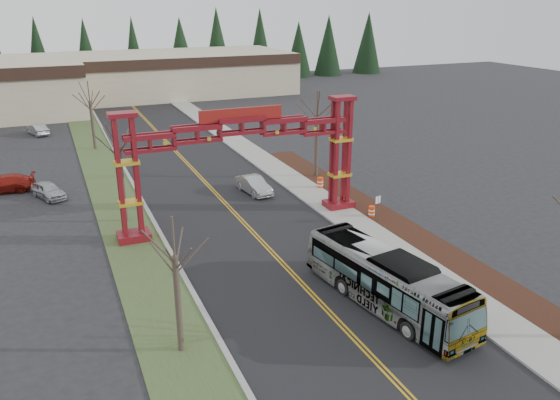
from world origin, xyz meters
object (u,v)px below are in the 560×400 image
silver_sedan (254,185)px  barrel_mid (346,201)px  parked_car_far_a (37,130)px  bare_tree_right_far (317,117)px  retail_building_east (179,73)px  barrel_north (320,183)px  gateway_arch (242,145)px  bare_tree_median_near (175,257)px  bare_tree_median_mid (119,147)px  parked_car_mid_a (4,184)px  barrel_south (372,212)px  street_sign (378,204)px  transit_bus (386,280)px  parked_car_near_a (48,190)px  bare_tree_median_far (90,101)px

silver_sedan → barrel_mid: silver_sedan is taller
parked_car_far_a → bare_tree_right_far: 37.60m
retail_building_east → barrel_north: 57.22m
gateway_arch → bare_tree_median_near: bearing=-120.3°
silver_sedan → bare_tree_median_mid: (-11.07, -2.32, 5.02)m
silver_sedan → parked_car_mid_a: size_ratio=0.85×
gateway_arch → barrel_south: bearing=-16.7°
parked_car_mid_a → parked_car_far_a: parked_car_mid_a is taller
bare_tree_median_near → barrel_mid: size_ratio=7.56×
barrel_mid → silver_sedan: bearing=134.1°
bare_tree_median_near → street_sign: bearing=30.2°
street_sign → silver_sedan: bearing=122.4°
transit_bus → silver_sedan: 20.10m
silver_sedan → bare_tree_median_near: size_ratio=0.63×
transit_bus → barrel_south: transit_bus is taller
silver_sedan → barrel_north: 5.89m
silver_sedan → parked_car_near_a: bearing=153.1°
bare_tree_median_far → bare_tree_median_near: bearing=-90.0°
parked_car_mid_a → bare_tree_right_far: bare_tree_right_far is taller
silver_sedan → street_sign: 11.52m
street_sign → barrel_mid: size_ratio=2.24×
gateway_arch → bare_tree_median_mid: gateway_arch is taller
transit_bus → parked_car_near_a: transit_bus is taller
bare_tree_median_far → barrel_mid: 31.73m
parked_car_near_a → barrel_mid: (21.90, -11.43, -0.22)m
transit_bus → street_sign: transit_bus is taller
transit_bus → parked_car_mid_a: bearing=115.4°
retail_building_east → parked_car_far_a: retail_building_east is taller
parked_car_far_a → barrel_mid: (22.54, -36.52, -0.22)m
retail_building_east → parked_car_mid_a: 54.24m
parked_car_near_a → parked_car_far_a: parked_car_near_a is taller
parked_car_mid_a → bare_tree_median_near: size_ratio=0.74×
bare_tree_right_far → retail_building_east: bearing=90.0°
parked_car_near_a → barrel_mid: size_ratio=4.39×
transit_bus → gateway_arch: bearing=93.4°
retail_building_east → barrel_south: retail_building_east is taller
retail_building_east → street_sign: size_ratio=18.76×
gateway_arch → barrel_mid: 10.35m
transit_bus → retail_building_east: bearing=75.9°
gateway_arch → parked_car_near_a: 18.31m
bare_tree_median_far → barrel_mid: bare_tree_median_far is taller
bare_tree_median_near → barrel_south: (17.32, 10.93, -4.45)m
silver_sedan → parked_car_mid_a: 21.58m
bare_tree_median_mid → bare_tree_right_far: bearing=13.4°
parked_car_mid_a → barrel_south: 31.36m
street_sign → barrel_mid: bearing=97.0°
parked_car_far_a → street_sign: 46.48m
barrel_north → retail_building_east: bearing=88.8°
transit_bus → silver_sedan: (-0.01, 20.08, -0.83)m
bare_tree_right_far → barrel_south: bare_tree_right_far is taller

